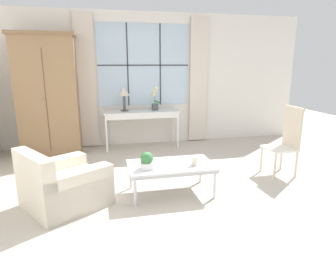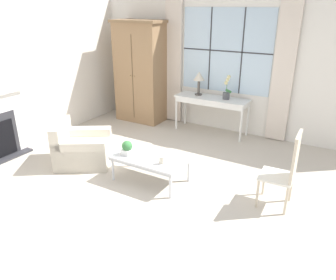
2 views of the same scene
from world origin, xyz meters
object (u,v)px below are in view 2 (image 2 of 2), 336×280
at_px(side_chair_wooden, 286,168).
at_px(armoire, 140,72).
at_px(potted_plant_small, 127,148).
at_px(armchair_upholstered, 82,149).
at_px(potted_orchid, 227,90).
at_px(pillar_candle, 162,160).
at_px(coffee_table, 150,159).
at_px(table_lamp, 199,78).
at_px(console_table, 212,101).

bearing_deg(side_chair_wooden, armoire, 151.11).
bearing_deg(potted_plant_small, armchair_upholstered, 176.99).
xyz_separation_m(potted_orchid, side_chair_wooden, (1.71, -2.19, -0.37)).
distance_m(potted_orchid, pillar_candle, 2.69).
distance_m(side_chair_wooden, coffee_table, 2.00).
relative_size(armchair_upholstered, coffee_table, 1.04).
relative_size(table_lamp, coffee_table, 0.44).
xyz_separation_m(armoire, coffee_table, (1.86, -2.43, -0.77)).
xyz_separation_m(armoire, potted_plant_small, (1.51, -2.55, -0.62)).
height_order(side_chair_wooden, potted_plant_small, side_chair_wooden).
height_order(side_chair_wooden, pillar_candle, side_chair_wooden).
xyz_separation_m(table_lamp, potted_plant_small, (0.05, -2.65, -0.62)).
relative_size(potted_plant_small, pillar_candle, 1.72).
relative_size(armoire, coffee_table, 1.99).
xyz_separation_m(armoire, armchair_upholstered, (0.45, -2.50, -0.90)).
bearing_deg(console_table, side_chair_wooden, -46.93).
bearing_deg(potted_plant_small, console_table, 83.51).
distance_m(side_chair_wooden, pillar_candle, 1.74).
bearing_deg(console_table, pillar_candle, -82.48).
bearing_deg(armoire, coffee_table, -52.62).
distance_m(console_table, pillar_candle, 2.64).
bearing_deg(coffee_table, table_lamp, 98.93).
xyz_separation_m(armoire, pillar_candle, (2.15, -2.56, -0.68)).
height_order(table_lamp, pillar_candle, table_lamp).
height_order(table_lamp, side_chair_wooden, table_lamp).
xyz_separation_m(potted_plant_small, pillar_candle, (0.64, -0.01, -0.06)).
bearing_deg(pillar_candle, armchair_upholstered, 177.91).
relative_size(potted_orchid, armchair_upholstered, 0.42).
distance_m(console_table, potted_orchid, 0.40).
bearing_deg(potted_orchid, table_lamp, 178.53).
distance_m(console_table, table_lamp, 0.58).
bearing_deg(potted_plant_small, side_chair_wooden, 10.91).
distance_m(potted_orchid, potted_plant_small, 2.74).
bearing_deg(potted_plant_small, armoire, 120.56).
distance_m(armoire, coffee_table, 3.15).
bearing_deg(potted_orchid, armoire, -177.72).
xyz_separation_m(coffee_table, pillar_candle, (0.29, -0.13, 0.10)).
xyz_separation_m(side_chair_wooden, coffee_table, (-1.96, -0.32, -0.21)).
bearing_deg(potted_plant_small, potted_orchid, 77.22).
relative_size(table_lamp, potted_orchid, 1.00).
bearing_deg(armoire, pillar_candle, -50.00).
height_order(coffee_table, pillar_candle, pillar_candle).
distance_m(armoire, table_lamp, 1.46).
height_order(table_lamp, potted_orchid, table_lamp).
distance_m(armoire, potted_orchid, 2.12).
bearing_deg(potted_plant_small, pillar_candle, -0.58).
height_order(armchair_upholstered, coffee_table, armchair_upholstered).
xyz_separation_m(console_table, pillar_candle, (0.34, -2.61, -0.22)).
xyz_separation_m(armoire, console_table, (1.80, 0.05, -0.46)).
bearing_deg(coffee_table, potted_plant_small, -160.61).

